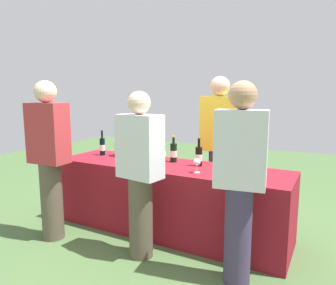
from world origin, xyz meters
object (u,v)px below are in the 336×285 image
Objects in this scene: wine_bottle_3 at (174,152)px; wine_bottle_1 at (139,148)px; wine_bottle_4 at (199,156)px; server_pouring at (219,143)px; wine_glass_2 at (234,167)px; guest_1 at (140,171)px; wine_bottle_0 at (102,146)px; guest_2 at (240,177)px; menu_board at (148,174)px; wine_bottle_2 at (154,149)px; ice_bucket at (122,148)px; wine_glass_1 at (225,165)px; wine_bottle_5 at (233,158)px; guest_0 at (49,155)px; wine_glass_0 at (197,163)px.

wine_bottle_1 is at bearing 176.85° from wine_bottle_3.
wine_bottle_4 is 0.51m from server_pouring.
wine_glass_2 is 0.09× the size of guest_1.
guest_2 reaches higher than wine_bottle_0.
wine_bottle_3 is 0.41× the size of menu_board.
guest_1 is (0.34, -0.82, -0.04)m from wine_bottle_2.
menu_board is at bearing -15.62° from server_pouring.
server_pouring reaches higher than guest_2.
ice_bucket is at bearing -173.84° from wine_bottle_1.
wine_glass_1 is 0.93× the size of wine_glass_2.
guest_1 reaches higher than ice_bucket.
wine_bottle_2 is at bearing 160.43° from wine_glass_2.
wine_bottle_5 reaches higher than wine_glass_1.
guest_1 reaches higher than wine_bottle_3.
guest_1 is at bearing -33.98° from wine_bottle_0.
guest_0 is at bearing -165.05° from guest_1.
wine_bottle_3 is 1.54× the size of ice_bucket.
menu_board is at bearing 138.85° from wine_bottle_3.
wine_bottle_1 is 0.20× the size of guest_1.
wine_bottle_2 reaches higher than wine_glass_1.
ice_bucket reaches higher than menu_board.
wine_bottle_4 is at bearing -8.02° from wine_bottle_2.
server_pouring reaches higher than wine_glass_2.
wine_glass_2 is 0.92m from server_pouring.
wine_bottle_0 is 2.39× the size of wine_glass_1.
server_pouring is (0.87, 0.43, 0.07)m from wine_bottle_1.
wine_bottle_2 is 1.06× the size of wine_bottle_4.
wine_glass_2 is (1.81, -0.28, -0.01)m from wine_bottle_0.
wine_bottle_3 is 0.19× the size of guest_1.
guest_0 is at bearing -126.63° from wine_bottle_2.
wine_bottle_1 is at bearing 175.01° from wine_bottle_4.
wine_bottle_4 is 2.27× the size of wine_glass_1.
wine_bottle_2 reaches higher than wine_bottle_1.
wine_bottle_0 is at bearing 171.30° from wine_glass_2.
guest_0 reaches higher than ice_bucket.
wine_bottle_1 is at bearing 142.94° from guest_2.
wine_bottle_2 is at bearing 177.40° from wine_bottle_5.
wine_bottle_4 is at bearing -2.46° from ice_bucket.
wine_bottle_3 reaches higher than menu_board.
ice_bucket is (-0.74, 0.00, -0.01)m from wine_bottle_3.
wine_glass_1 is at bearing -13.79° from wine_bottle_1.
wine_bottle_1 reaches higher than wine_glass_0.
wine_glass_0 is at bearing 88.84° from server_pouring.
wine_glass_0 is at bearing -129.79° from wine_bottle_5.
wine_bottle_3 is (0.29, -0.04, -0.01)m from wine_bottle_2.
ice_bucket is 0.12× the size of guest_0.
wine_glass_2 is (0.82, -0.35, -0.01)m from wine_bottle_3.
wine_bottle_2 is 1.19m from guest_0.
wine_bottle_4 is 0.38m from wine_bottle_5.
guest_0 is 1.06m from guest_1.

